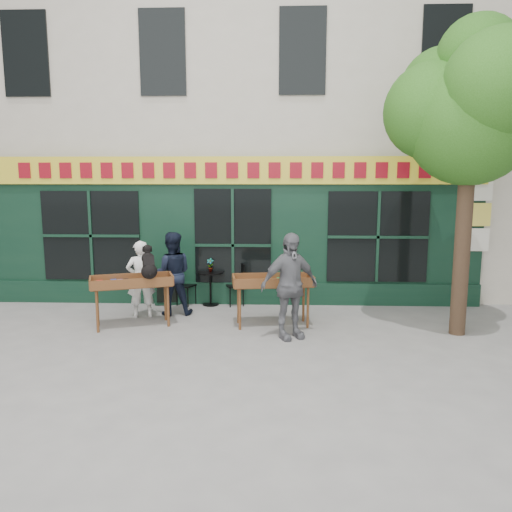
% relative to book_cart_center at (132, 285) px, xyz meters
% --- Properties ---
extents(ground, '(80.00, 80.00, 0.00)m').
position_rel_book_cart_center_xyz_m(ground, '(1.79, -0.54, -0.82)').
color(ground, slate).
rests_on(ground, ground).
extents(building, '(14.00, 7.26, 10.00)m').
position_rel_book_cart_center_xyz_m(building, '(1.79, 5.44, 4.15)').
color(building, beige).
rests_on(building, ground).
extents(street_tree, '(3.05, 2.90, 5.60)m').
position_rel_book_cart_center_xyz_m(street_tree, '(6.13, -0.18, 3.29)').
color(street_tree, '#382619').
rests_on(street_tree, ground).
extents(book_cart_center, '(1.62, 1.08, 0.99)m').
position_rel_book_cart_center_xyz_m(book_cart_center, '(0.00, 0.00, 0.00)').
color(book_cart_center, brown).
rests_on(book_cart_center, ground).
extents(dog, '(0.52, 0.68, 0.60)m').
position_rel_book_cart_center_xyz_m(dog, '(0.35, -0.05, 0.47)').
color(dog, black).
rests_on(dog, book_cart_center).
extents(woman, '(0.67, 0.55, 1.59)m').
position_rel_book_cart_center_xyz_m(woman, '(-0.00, 0.65, -0.03)').
color(woman, white).
rests_on(woman, ground).
extents(book_cart_right, '(1.57, 0.82, 0.99)m').
position_rel_book_cart_center_xyz_m(book_cart_right, '(2.69, 0.15, 0.00)').
color(book_cart_right, brown).
rests_on(book_cart_right, ground).
extents(man_right, '(1.20, 0.93, 1.90)m').
position_rel_book_cart_center_xyz_m(man_right, '(2.99, -0.60, 0.13)').
color(man_right, slate).
rests_on(man_right, ground).
extents(bistro_table, '(0.60, 0.60, 0.76)m').
position_rel_book_cart_center_xyz_m(bistro_table, '(1.29, 1.66, -0.28)').
color(bistro_table, black).
rests_on(bistro_table, ground).
extents(bistro_chair_left, '(0.49, 0.48, 0.95)m').
position_rel_book_cart_center_xyz_m(bistro_chair_left, '(0.66, 1.70, -0.26)').
color(bistro_chair_left, black).
rests_on(bistro_chair_left, ground).
extents(bistro_chair_right, '(0.46, 0.46, 0.95)m').
position_rel_book_cart_center_xyz_m(bistro_chair_right, '(1.92, 1.69, -0.26)').
color(bistro_chair_right, black).
rests_on(bistro_chair_right, ground).
extents(potted_plant, '(0.18, 0.14, 0.31)m').
position_rel_book_cart_center_xyz_m(potted_plant, '(1.29, 1.66, 0.10)').
color(potted_plant, gray).
rests_on(potted_plant, bistro_table).
extents(man_left, '(0.94, 0.78, 1.74)m').
position_rel_book_cart_center_xyz_m(man_left, '(0.59, 0.89, 0.05)').
color(man_left, black).
rests_on(man_left, ground).
extents(chalkboard, '(0.58, 0.27, 0.79)m').
position_rel_book_cart_center_xyz_m(chalkboard, '(0.31, 1.65, -0.42)').
color(chalkboard, black).
rests_on(chalkboard, ground).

